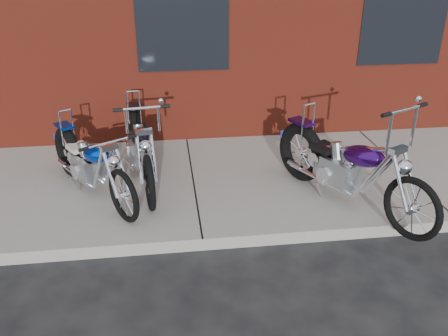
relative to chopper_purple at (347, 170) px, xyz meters
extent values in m
plane|color=black|center=(-1.81, -0.59, -0.60)|extent=(120.00, 120.00, 0.00)
cube|color=gray|center=(-1.81, 0.91, -0.53)|extent=(22.00, 3.00, 0.15)
torus|color=black|center=(-0.29, 0.57, -0.05)|extent=(0.50, 0.79, 0.80)
torus|color=black|center=(0.49, -0.99, -0.09)|extent=(0.39, 0.68, 0.72)
cube|color=#9F9FA0|center=(0.03, -0.07, -0.06)|extent=(0.48, 0.54, 0.33)
ellipsoid|color=#330C5D|center=(0.17, -0.34, 0.26)|extent=(0.53, 0.68, 0.34)
cube|color=black|center=(-0.10, 0.19, 0.16)|extent=(0.38, 0.40, 0.07)
cylinder|color=white|center=(0.43, -0.87, 0.20)|extent=(0.18, 0.31, 0.60)
cylinder|color=white|center=(0.37, -0.74, 0.94)|extent=(0.56, 0.30, 0.03)
cylinder|color=white|center=(-0.25, 0.49, 0.37)|extent=(0.03, 0.03, 0.54)
cylinder|color=white|center=(0.04, 0.21, -0.21)|extent=(0.49, 0.92, 0.05)
torus|color=black|center=(-3.40, 1.12, -0.10)|extent=(0.49, 0.68, 0.71)
torus|color=black|center=(-2.58, -0.20, -0.13)|extent=(0.40, 0.58, 0.64)
cube|color=#9F9FA0|center=(-3.06, 0.58, -0.11)|extent=(0.44, 0.48, 0.30)
ellipsoid|color=#0435C8|center=(-2.92, 0.35, 0.18)|extent=(0.50, 0.60, 0.30)
cube|color=#BFB19A|center=(-3.20, 0.80, 0.09)|extent=(0.35, 0.36, 0.06)
cylinder|color=white|center=(-2.64, -0.09, 0.13)|extent=(0.18, 0.26, 0.53)
cylinder|color=white|center=(-2.71, 0.01, 0.44)|extent=(0.48, 0.31, 0.03)
cylinder|color=white|center=(-3.36, 1.05, 0.28)|extent=(0.03, 0.03, 0.47)
cylinder|color=white|center=(-3.08, 0.83, -0.24)|extent=(0.51, 0.78, 0.05)
torus|color=black|center=(-2.57, 1.66, -0.07)|extent=(0.25, 0.77, 0.76)
torus|color=black|center=(-2.35, 0.02, -0.11)|extent=(0.16, 0.69, 0.69)
cube|color=#9F9FA0|center=(-2.48, 0.99, -0.08)|extent=(0.35, 0.46, 0.32)
ellipsoid|color=black|center=(-2.44, 0.70, 0.22)|extent=(0.35, 0.61, 0.32)
cube|color=black|center=(-2.52, 1.27, 0.13)|extent=(0.29, 0.33, 0.06)
cylinder|color=white|center=(-2.37, 0.15, 0.17)|extent=(0.08, 0.31, 0.57)
cylinder|color=white|center=(-2.38, 0.28, 0.74)|extent=(0.58, 0.11, 0.03)
cylinder|color=white|center=(-2.56, 1.58, 0.33)|extent=(0.03, 0.03, 0.51)
cylinder|color=white|center=(-2.39, 1.24, -0.22)|extent=(0.18, 0.95, 0.05)
camera|label=1|loc=(-2.14, -4.94, 2.43)|focal=38.00mm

